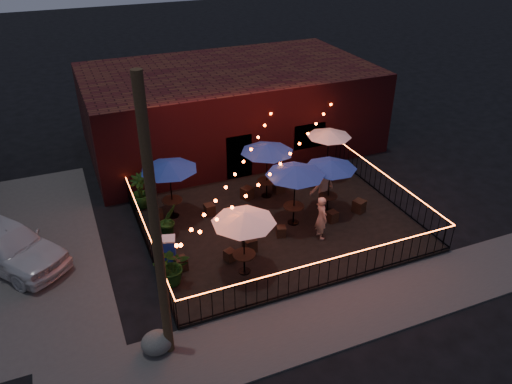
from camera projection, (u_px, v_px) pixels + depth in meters
ground at (300, 254)px, 17.91m from camera, size 110.00×110.00×0.00m
patio at (276, 224)px, 19.47m from camera, size 10.00×8.00×0.15m
sidewalk at (348, 312)px, 15.30m from camera, size 18.00×2.50×0.05m
brick_building at (229, 107)px, 25.25m from camera, size 14.00×8.00×4.00m
utility_pole at (156, 233)px, 12.04m from camera, size 0.26×0.26×8.00m
fence_front at (329, 272)px, 15.98m from camera, size 10.00×0.04×1.04m
fence_left at (147, 240)px, 17.51m from camera, size 0.04×8.00×1.04m
fence_right at (385, 187)px, 20.85m from camera, size 0.04×8.00×1.04m
festoon_lights at (255, 177)px, 17.68m from camera, size 10.02×8.72×1.32m
cafe_table_0 at (244, 218)px, 15.76m from camera, size 2.64×2.64×2.33m
cafe_table_1 at (169, 166)px, 18.73m from camera, size 2.50×2.50×2.42m
cafe_table_2 at (295, 171)px, 18.28m from camera, size 2.93×2.93×2.47m
cafe_table_3 at (267, 149)px, 20.10m from camera, size 2.51×2.51×2.41m
cafe_table_4 at (331, 165)px, 19.17m from camera, size 2.58×2.58×2.26m
cafe_table_5 at (329, 134)px, 21.95m from camera, size 2.36×2.36×2.19m
bistro_chair_0 at (181, 264)px, 16.81m from camera, size 0.43×0.43×0.47m
bistro_chair_1 at (230, 255)px, 17.27m from camera, size 0.43×0.43×0.40m
bistro_chair_2 at (158, 216)px, 19.44m from camera, size 0.41×0.41×0.44m
bistro_chair_3 at (210, 210)px, 19.81m from camera, size 0.41×0.41×0.46m
bistro_chair_4 at (250, 245)px, 17.71m from camera, size 0.46×0.46×0.51m
bistro_chair_5 at (281, 231)px, 18.53m from camera, size 0.42×0.42×0.40m
bistro_chair_6 at (247, 193)px, 20.90m from camera, size 0.57×0.57×0.51m
bistro_chair_7 at (279, 186)px, 21.41m from camera, size 0.44×0.44×0.50m
bistro_chair_8 at (332, 217)px, 19.39m from camera, size 0.42×0.42×0.43m
bistro_chair_9 at (359, 206)px, 19.99m from camera, size 0.56×0.56×0.50m
bistro_chair_10 at (311, 182)px, 21.84m from camera, size 0.46×0.46×0.43m
bistro_chair_11 at (338, 171)px, 22.66m from camera, size 0.55×0.55×0.52m
patron_a at (321, 218)px, 18.15m from camera, size 0.43×0.64×1.71m
patron_b at (249, 231)px, 17.56m from camera, size 0.64×0.80×1.55m
patron_c at (322, 185)px, 20.15m from camera, size 1.27×0.87×1.81m
potted_shrub_a at (172, 266)px, 16.02m from camera, size 1.36×1.24×1.31m
potted_shrub_b at (168, 220)px, 18.35m from camera, size 0.88×0.80×1.31m
potted_shrub_c at (140, 191)px, 20.10m from camera, size 0.80×0.80×1.43m
cooler at (166, 249)px, 17.18m from camera, size 0.77×0.64×0.88m
boulder at (157, 342)px, 13.82m from camera, size 0.95×0.82×0.70m
car_white at (7, 244)px, 17.05m from camera, size 4.42×4.86×1.60m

